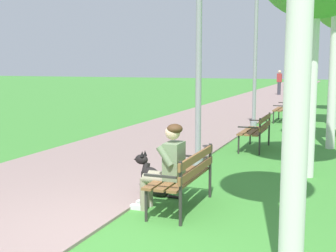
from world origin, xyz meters
TOP-DOWN VIEW (x-y plane):
  - ground_plane at (0.00, 0.00)m, footprint 120.00×120.00m
  - paved_path at (-2.11, 24.00)m, footprint 3.77×60.00m
  - park_bench_near at (0.48, 1.34)m, footprint 0.55×1.50m
  - park_bench_mid at (0.62, 6.34)m, footprint 0.55×1.50m
  - park_bench_far at (0.57, 12.13)m, footprint 0.55×1.50m
  - person_seated_on_near_bench at (0.27, 1.17)m, footprint 0.74×0.49m
  - dog_black at (-0.18, 1.80)m, footprint 0.83×0.32m
  - lamp_post_near at (0.02, 3.46)m, footprint 0.24×0.24m
  - lamp_post_mid at (-0.04, 9.43)m, footprint 0.24×0.24m
  - pedestrian_distant at (-1.52, 26.34)m, footprint 0.32×0.22m

SIDE VIEW (x-z plane):
  - ground_plane at x=0.00m, z-range 0.00..0.00m
  - paved_path at x=-2.11m, z-range 0.00..0.04m
  - dog_black at x=-0.18m, z-range -0.09..0.61m
  - park_bench_near at x=0.48m, z-range 0.09..0.94m
  - park_bench_mid at x=0.62m, z-range 0.09..0.94m
  - park_bench_far at x=0.57m, z-range 0.09..0.94m
  - person_seated_on_near_bench at x=0.27m, z-range 0.06..1.31m
  - pedestrian_distant at x=-1.52m, z-range 0.02..1.67m
  - lamp_post_near at x=0.02m, z-range 0.07..4.41m
  - lamp_post_mid at x=-0.04m, z-range 0.08..4.51m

